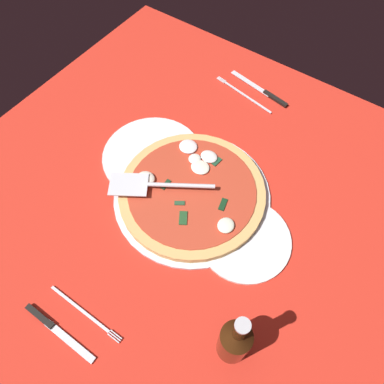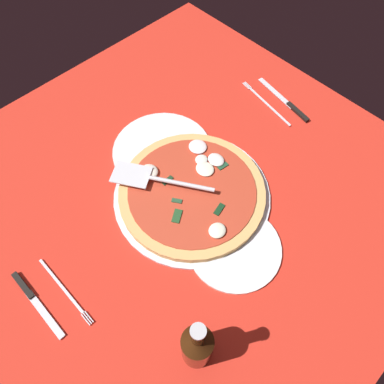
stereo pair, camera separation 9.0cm
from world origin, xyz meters
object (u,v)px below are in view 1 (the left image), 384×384
object	(u,v)px
dinner_plate_left	(152,156)
place_setting_far	(254,94)
pizza_server	(154,185)
place_setting_near	(69,321)
beer_bottle	(235,341)
dinner_plate_right	(245,240)
pizza	(192,191)

from	to	relation	value
dinner_plate_left	place_setting_far	distance (cm)	36.36
dinner_plate_left	pizza_server	world-z (taller)	pizza_server
place_setting_near	beer_bottle	bearing A→B (deg)	25.92
dinner_plate_right	beer_bottle	bearing A→B (deg)	-65.76
dinner_plate_left	place_setting_near	size ratio (longest dim) A/B	1.29
beer_bottle	dinner_plate_right	bearing A→B (deg)	114.24
place_setting_far	beer_bottle	xyz separation A→B (cm)	(31.26, -62.83, 7.25)
pizza	dinner_plate_right	bearing A→B (deg)	-9.87
pizza	beer_bottle	size ratio (longest dim) A/B	1.73
dinner_plate_left	pizza_server	size ratio (longest dim) A/B	1.13
dinner_plate_left	dinner_plate_right	size ratio (longest dim) A/B	1.23
pizza	pizza_server	xyz separation A→B (cm)	(-7.39, -5.00, 2.64)
dinner_plate_right	place_setting_far	distance (cm)	46.92
dinner_plate_left	place_setting_far	xyz separation A→B (cm)	(10.17, 34.91, -0.14)
dinner_plate_left	dinner_plate_right	xyz separation A→B (cm)	(31.87, -6.68, 0.00)
dinner_plate_left	dinner_plate_right	bearing A→B (deg)	-11.85
pizza	beer_bottle	bearing A→B (deg)	-42.59
place_setting_far	dinner_plate_left	bearing A→B (deg)	83.67
dinner_plate_right	dinner_plate_left	bearing A→B (deg)	168.15
dinner_plate_left	pizza	distance (cm)	15.71
place_setting_near	place_setting_far	distance (cm)	77.37
dinner_plate_right	pizza_server	size ratio (longest dim) A/B	0.92
beer_bottle	place_setting_far	bearing A→B (deg)	116.45
pizza	pizza_server	size ratio (longest dim) A/B	1.54
pizza_server	place_setting_far	size ratio (longest dim) A/B	1.00
dinner_plate_left	beer_bottle	size ratio (longest dim) A/B	1.27
dinner_plate_left	pizza_server	bearing A→B (deg)	-48.45
dinner_plate_left	beer_bottle	world-z (taller)	beer_bottle
dinner_plate_right	pizza	world-z (taller)	pizza
dinner_plate_right	place_setting_near	world-z (taller)	place_setting_near
dinner_plate_right	place_setting_far	xyz separation A→B (cm)	(-21.70, 41.60, -0.14)
beer_bottle	place_setting_near	bearing A→B (deg)	-153.78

